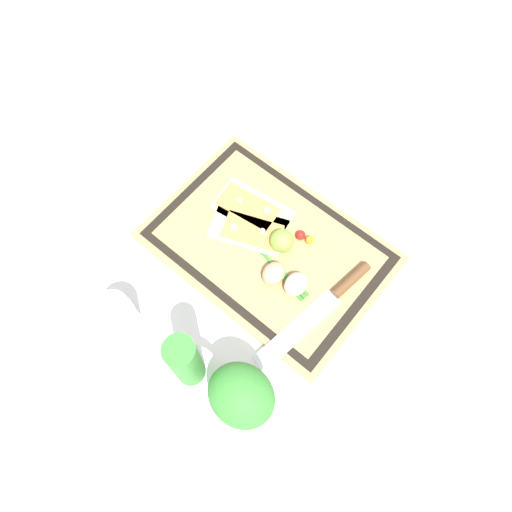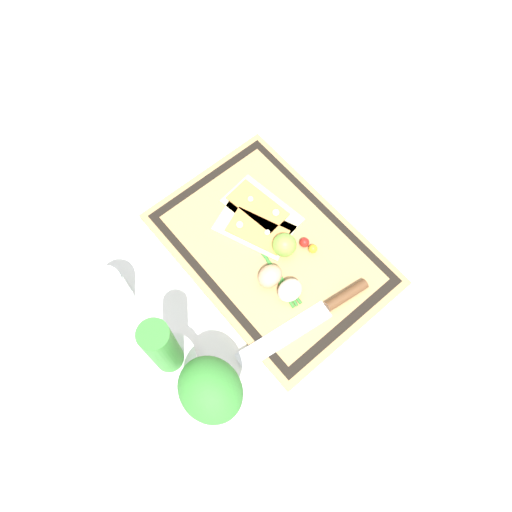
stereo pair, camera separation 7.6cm
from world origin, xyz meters
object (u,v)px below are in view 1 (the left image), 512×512
at_px(lime, 282,241).
at_px(egg_pink, 296,284).
at_px(cherry_tomato_yellow, 310,240).
at_px(herb_glass, 242,398).
at_px(pizza_slice_far, 249,229).
at_px(knife, 333,297).
at_px(egg_brown, 274,273).
at_px(sauce_jar, 118,317).
at_px(pizza_slice_near, 252,209).
at_px(herb_pot, 191,370).
at_px(cherry_tomato_red, 301,235).

bearing_deg(lime, egg_pink, 145.04).
height_order(cherry_tomato_yellow, herb_glass, herb_glass).
distance_m(pizza_slice_far, cherry_tomato_yellow, 0.14).
distance_m(knife, cherry_tomato_yellow, 0.14).
distance_m(egg_brown, sauce_jar, 0.33).
bearing_deg(egg_pink, cherry_tomato_yellow, -68.22).
distance_m(pizza_slice_near, sauce_jar, 0.38).
distance_m(knife, sauce_jar, 0.45).
distance_m(herb_pot, herb_glass, 0.12).
distance_m(pizza_slice_far, herb_pot, 0.35).
relative_size(cherry_tomato_yellow, herb_glass, 0.10).
distance_m(cherry_tomato_red, sauce_jar, 0.43).
relative_size(pizza_slice_near, herb_pot, 0.75).
height_order(pizza_slice_far, cherry_tomato_yellow, pizza_slice_far).
relative_size(egg_brown, herb_glass, 0.28).
height_order(egg_pink, cherry_tomato_red, egg_pink).
xyz_separation_m(knife, herb_pot, (0.11, 0.31, 0.06)).
bearing_deg(sauce_jar, cherry_tomato_yellow, -115.67).
bearing_deg(cherry_tomato_red, egg_brown, 97.39).
distance_m(pizza_slice_near, cherry_tomato_red, 0.13).
relative_size(egg_pink, sauce_jar, 0.50).
relative_size(egg_pink, herb_glass, 0.28).
relative_size(egg_pink, herb_pot, 0.22).
xyz_separation_m(knife, sauce_jar, (0.31, 0.32, 0.02)).
bearing_deg(cherry_tomato_red, herb_glass, 110.98).
xyz_separation_m(pizza_slice_near, herb_pot, (-0.15, 0.36, 0.06)).
bearing_deg(egg_brown, lime, -64.34).
bearing_deg(sauce_jar, cherry_tomato_red, -113.14).
xyz_separation_m(pizza_slice_far, cherry_tomato_red, (-0.10, -0.06, 0.01)).
bearing_deg(cherry_tomato_red, cherry_tomato_yellow, -169.33).
bearing_deg(pizza_slice_near, cherry_tomato_red, -172.45).
bearing_deg(sauce_jar, egg_brown, -123.15).
bearing_deg(herb_pot, lime, -82.12).
xyz_separation_m(knife, egg_pink, (0.07, 0.03, 0.02)).
bearing_deg(herb_pot, sauce_jar, 4.10).
relative_size(pizza_slice_near, sauce_jar, 1.71).
bearing_deg(egg_brown, herb_pot, 92.77).
distance_m(cherry_tomato_yellow, sauce_jar, 0.44).
height_order(egg_brown, lime, lime).
height_order(pizza_slice_far, knife, pizza_slice_far).
distance_m(cherry_tomato_yellow, herb_glass, 0.39).
bearing_deg(egg_pink, pizza_slice_near, -23.92).
bearing_deg(cherry_tomato_red, lime, 66.46).
relative_size(egg_pink, lime, 1.04).
bearing_deg(egg_brown, sauce_jar, 56.85).
distance_m(lime, herb_pot, 0.34).
height_order(egg_brown, cherry_tomato_red, egg_brown).
relative_size(egg_brown, cherry_tomato_red, 2.49).
height_order(egg_pink, sauce_jar, sauce_jar).
bearing_deg(herb_pot, pizza_slice_near, -66.83).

